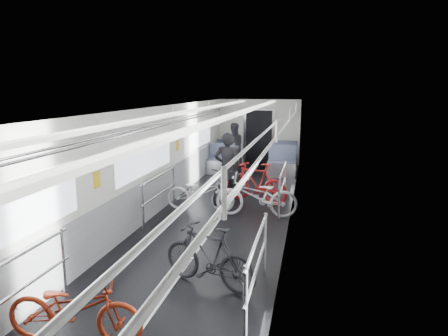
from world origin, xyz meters
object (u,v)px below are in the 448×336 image
object	(u,v)px
bike_right_near	(209,256)
person_seated	(233,145)
bike_left_near	(75,308)
bike_right_far	(256,183)
bike_aisle	(232,185)
bike_right_mid	(256,196)
bike_left_far	(201,193)
person_standing	(227,168)

from	to	relation	value
bike_right_near	person_seated	size ratio (longest dim) A/B	0.95
bike_left_near	bike_right_far	world-z (taller)	bike_right_far
bike_right_far	bike_aisle	distance (m)	0.59
bike_right_mid	bike_aisle	bearing A→B (deg)	-144.04
bike_right_near	bike_aisle	distance (m)	4.25
bike_right_mid	person_seated	size ratio (longest dim) A/B	1.13
bike_left_far	bike_right_far	size ratio (longest dim) A/B	0.95
bike_left_far	bike_right_mid	distance (m)	1.34
bike_left_near	person_seated	size ratio (longest dim) A/B	0.98
bike_left_near	bike_right_near	xyz separation A→B (m)	(1.13, 1.58, 0.05)
bike_right_near	bike_right_mid	size ratio (longest dim) A/B	0.85
person_seated	bike_right_far	bearing A→B (deg)	91.62
bike_aisle	person_standing	xyz separation A→B (m)	(-0.15, 0.10, 0.41)
person_standing	person_seated	size ratio (longest dim) A/B	1.09
bike_right_far	bike_left_near	bearing A→B (deg)	8.24
bike_right_mid	bike_aisle	world-z (taller)	bike_right_mid
bike_right_near	bike_right_mid	world-z (taller)	bike_right_mid
bike_left_near	bike_right_near	world-z (taller)	bike_right_near
bike_right_far	person_seated	size ratio (longest dim) A/B	1.05
bike_right_mid	person_standing	xyz separation A→B (m)	(-0.88, 1.02, 0.40)
bike_right_near	person_standing	distance (m)	4.39
person_seated	person_standing	bearing A→B (deg)	82.36
bike_right_near	person_seated	distance (m)	8.74
bike_left_near	person_seated	xyz separation A→B (m)	(-0.19, 10.21, 0.39)
bike_left_near	bike_right_mid	xyz separation A→B (m)	(1.36, 4.88, 0.06)
bike_right_mid	bike_aisle	distance (m)	1.17
bike_right_near	bike_right_far	size ratio (longest dim) A/B	0.91
person_standing	bike_left_far	bearing A→B (deg)	51.61
bike_right_far	person_seated	world-z (taller)	person_seated
bike_left_near	person_standing	size ratio (longest dim) A/B	0.90
person_standing	person_seated	xyz separation A→B (m)	(-0.68, 4.31, -0.07)
bike_right_mid	person_seated	bearing A→B (deg)	-165.91
bike_right_mid	bike_right_near	bearing A→B (deg)	-6.14
bike_right_mid	bike_left_near	bearing A→B (deg)	-17.70
bike_right_mid	person_standing	world-z (taller)	person_standing
person_seated	bike_aisle	bearing A→B (deg)	84.08
bike_left_near	bike_right_mid	bearing A→B (deg)	-21.41
bike_aisle	person_seated	world-z (taller)	person_seated
bike_left_far	bike_right_mid	world-z (taller)	bike_right_mid
bike_left_far	person_seated	size ratio (longest dim) A/B	1.00
bike_right_mid	person_standing	distance (m)	1.40
bike_left_far	bike_right_far	distance (m)	1.49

